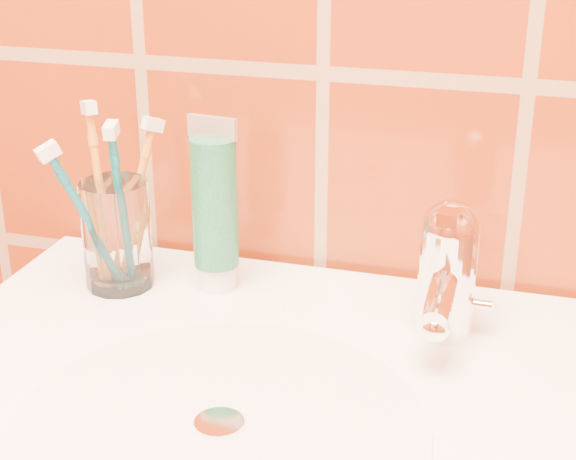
% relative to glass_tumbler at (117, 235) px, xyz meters
% --- Properties ---
extents(glass_tumbler, '(0.08, 0.08, 0.10)m').
position_rel_glass_tumbler_xyz_m(glass_tumbler, '(0.00, 0.00, 0.00)').
color(glass_tumbler, white).
rests_on(glass_tumbler, pedestal_sink).
extents(toothpaste_tube, '(0.05, 0.04, 0.17)m').
position_rel_glass_tumbler_xyz_m(toothpaste_tube, '(0.09, 0.02, 0.03)').
color(toothpaste_tube, white).
rests_on(toothpaste_tube, pedestal_sink).
extents(faucet, '(0.05, 0.11, 0.12)m').
position_rel_glass_tumbler_xyz_m(faucet, '(0.30, -0.01, 0.01)').
color(faucet, white).
rests_on(faucet, pedestal_sink).
extents(toothbrush_0, '(0.13, 0.14, 0.17)m').
position_rel_glass_tumbler_xyz_m(toothbrush_0, '(-0.01, -0.03, 0.02)').
color(toothbrush_0, '#0D5F73').
rests_on(toothbrush_0, glass_tumbler).
extents(toothbrush_1, '(0.11, 0.13, 0.17)m').
position_rel_glass_tumbler_xyz_m(toothbrush_1, '(0.01, 0.03, 0.02)').
color(toothbrush_1, orange).
rests_on(toothbrush_1, glass_tumbler).
extents(toothbrush_2, '(0.04, 0.08, 0.18)m').
position_rel_glass_tumbler_xyz_m(toothbrush_2, '(0.01, -0.01, 0.03)').
color(toothbrush_2, '#0D626E').
rests_on(toothbrush_2, glass_tumbler).
extents(toothbrush_3, '(0.08, 0.08, 0.19)m').
position_rel_glass_tumbler_xyz_m(toothbrush_3, '(-0.02, 0.00, 0.04)').
color(toothbrush_3, orange).
rests_on(toothbrush_3, glass_tumbler).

